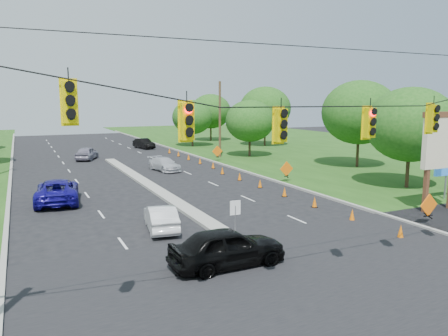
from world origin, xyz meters
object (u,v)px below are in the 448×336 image
pylon_sign (442,146)px  blue_pickup (57,191)px  black_sedan (227,247)px  white_sedan (161,218)px

pylon_sign → blue_pickup: (-21.40, 12.22, -3.20)m
black_sedan → blue_pickup: black_sedan is taller
black_sedan → blue_pickup: 16.05m
white_sedan → blue_pickup: bearing=-54.9°
black_sedan → white_sedan: (-0.94, 6.17, -0.16)m
white_sedan → black_sedan: bearing=107.5°
white_sedan → blue_pickup: size_ratio=0.70×
black_sedan → white_sedan: 6.24m
pylon_sign → black_sedan: pylon_sign is taller
black_sedan → blue_pickup: bearing=18.0°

